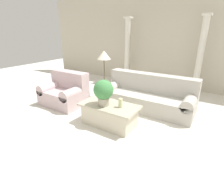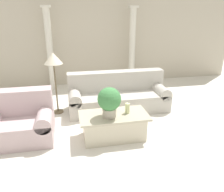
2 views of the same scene
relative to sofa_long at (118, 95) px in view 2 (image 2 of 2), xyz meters
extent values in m
plane|color=silver|center=(-0.51, -0.89, -0.34)|extent=(16.00, 16.00, 0.00)
cube|color=beige|center=(-0.51, 2.24, 1.26)|extent=(10.00, 0.06, 3.20)
cube|color=#B7B2A8|center=(0.00, -0.07, -0.14)|extent=(2.32, 0.85, 0.41)
cube|color=#B7B2A8|center=(0.00, 0.21, 0.30)|extent=(2.32, 0.30, 0.47)
cylinder|color=#B7B2A8|center=(-1.02, -0.07, 0.09)|extent=(0.28, 0.85, 0.28)
cylinder|color=#B7B2A8|center=(1.02, -0.07, 0.09)|extent=(0.28, 0.85, 0.28)
cube|color=#C5ABAE|center=(-2.04, -1.01, -0.14)|extent=(1.17, 0.85, 0.41)
cube|color=#C5ABAE|center=(-2.04, -0.73, 0.30)|extent=(1.17, 0.30, 0.47)
cylinder|color=#C5ABAE|center=(-1.60, -1.01, 0.09)|extent=(0.28, 0.85, 0.28)
cube|color=beige|center=(-0.37, -1.26, -0.13)|extent=(1.10, 0.57, 0.43)
cube|color=#BCB398|center=(-0.37, -1.26, 0.10)|extent=(1.25, 0.65, 0.04)
cylinder|color=#B2A893|center=(-0.46, -1.34, 0.21)|extent=(0.24, 0.24, 0.16)
sphere|color=#428447|center=(-0.46, -1.34, 0.46)|extent=(0.41, 0.41, 0.41)
cylinder|color=beige|center=(-0.11, -1.25, 0.22)|extent=(0.08, 0.08, 0.19)
cylinder|color=brown|center=(-1.42, 0.06, -0.33)|extent=(0.24, 0.24, 0.03)
cylinder|color=brown|center=(-1.42, 0.06, 0.25)|extent=(0.04, 0.04, 1.12)
cone|color=beige|center=(-1.42, 0.06, 0.93)|extent=(0.40, 0.40, 0.24)
cylinder|color=silver|center=(-1.60, 1.82, 0.82)|extent=(0.19, 0.19, 2.32)
cube|color=silver|center=(-1.60, 1.82, 2.01)|extent=(0.26, 0.26, 0.06)
cylinder|color=silver|center=(0.86, 1.82, 0.82)|extent=(0.19, 0.19, 2.32)
cube|color=silver|center=(0.86, 1.82, 2.01)|extent=(0.26, 0.26, 0.06)
camera|label=1|loc=(1.49, -4.07, 1.59)|focal=28.00mm
camera|label=2|loc=(-1.11, -4.75, 1.85)|focal=35.00mm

